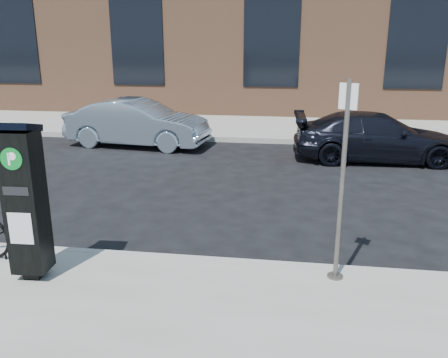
% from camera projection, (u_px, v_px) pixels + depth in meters
% --- Properties ---
extents(ground, '(120.00, 120.00, 0.00)m').
position_uv_depth(ground, '(222.00, 269.00, 6.42)').
color(ground, black).
rests_on(ground, ground).
extents(sidewalk_far, '(60.00, 12.00, 0.15)m').
position_uv_depth(sidewalk_far, '(272.00, 111.00, 19.67)').
color(sidewalk_far, gray).
rests_on(sidewalk_far, ground).
extents(curb_near, '(60.00, 0.12, 0.16)m').
position_uv_depth(curb_near, '(222.00, 264.00, 6.38)').
color(curb_near, '#9E9B93').
rests_on(curb_near, ground).
extents(curb_far, '(60.00, 0.12, 0.16)m').
position_uv_depth(curb_far, '(262.00, 141.00, 14.00)').
color(curb_far, '#9E9B93').
rests_on(curb_far, ground).
extents(building, '(28.00, 10.05, 8.25)m').
position_uv_depth(building, '(278.00, 11.00, 21.33)').
color(building, '#8B5C3F').
rests_on(building, ground).
extents(parking_kiosk, '(0.47, 0.42, 1.97)m').
position_uv_depth(parking_kiosk, '(25.00, 200.00, 5.63)').
color(parking_kiosk, black).
rests_on(parking_kiosk, sidewalk_near).
extents(sign_pole, '(0.20, 0.19, 2.43)m').
position_uv_depth(sign_pole, '(342.00, 185.00, 5.55)').
color(sign_pole, '#514D48').
rests_on(sign_pole, sidewalk_near).
extents(car_silver, '(4.16, 1.85, 1.33)m').
position_uv_depth(car_silver, '(137.00, 123.00, 13.47)').
color(car_silver, '#869AAB').
rests_on(car_silver, ground).
extents(car_dark, '(4.21, 1.83, 1.21)m').
position_uv_depth(car_dark, '(377.00, 137.00, 11.91)').
color(car_dark, black).
rests_on(car_dark, ground).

